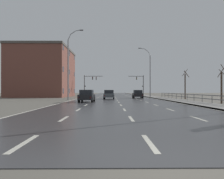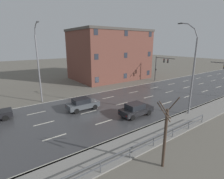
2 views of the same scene
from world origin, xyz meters
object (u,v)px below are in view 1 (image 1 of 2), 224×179
object	(u,v)px
street_lamp_midground	(149,73)
street_lamp_left_bank	(69,65)
car_mid_centre	(109,94)
car_far_left	(87,96)
car_near_left	(138,94)
traffic_signal_right	(141,83)
traffic_signal_left	(89,82)
brick_building	(44,73)

from	to	relation	value
street_lamp_midground	street_lamp_left_bank	size ratio (longest dim) A/B	0.97
car_mid_centre	car_far_left	bearing A→B (deg)	-104.94
car_near_left	traffic_signal_right	bearing A→B (deg)	81.45
traffic_signal_left	car_near_left	bearing A→B (deg)	-58.00
traffic_signal_right	car_near_left	bearing A→B (deg)	-99.74
street_lamp_left_bank	traffic_signal_left	world-z (taller)	street_lamp_left_bank
street_lamp_left_bank	brick_building	xyz separation A→B (m)	(-9.35, 18.55, 0.34)
car_mid_centre	car_far_left	distance (m)	10.19
traffic_signal_left	brick_building	xyz separation A→B (m)	(-10.16, -6.51, 1.90)
brick_building	car_near_left	bearing A→B (deg)	-27.30
car_near_left	street_lamp_midground	bearing A→B (deg)	60.86
car_near_left	brick_building	world-z (taller)	brick_building
car_mid_centre	street_lamp_left_bank	bearing A→B (deg)	-150.05
street_lamp_midground	car_far_left	size ratio (longest dim) A/B	2.58
car_far_left	brick_building	world-z (taller)	brick_building
traffic_signal_right	car_far_left	size ratio (longest dim) A/B	1.34
traffic_signal_left	street_lamp_midground	bearing A→B (deg)	-40.07
car_far_left	car_mid_centre	bearing A→B (deg)	75.62
brick_building	traffic_signal_left	bearing A→B (deg)	32.67
car_near_left	car_far_left	world-z (taller)	same
car_far_left	car_near_left	bearing A→B (deg)	61.26
traffic_signal_right	car_mid_centre	distance (m)	23.40
street_lamp_left_bank	car_near_left	size ratio (longest dim) A/B	2.66
car_far_left	brick_building	xyz separation A→B (m)	(-12.77, 24.91, 4.92)
car_near_left	car_mid_centre	size ratio (longest dim) A/B	1.00
car_mid_centre	brick_building	distance (m)	22.25
street_lamp_midground	traffic_signal_right	xyz separation A→B (m)	(-0.24, 11.86, -1.60)
street_lamp_midground	traffic_signal_left	size ratio (longest dim) A/B	1.93
street_lamp_left_bank	street_lamp_midground	bearing A→B (deg)	41.64
car_near_left	street_lamp_left_bank	bearing A→B (deg)	-145.30
car_near_left	brick_building	size ratio (longest dim) A/B	0.24
street_lamp_left_bank	traffic_signal_right	distance (m)	29.10
traffic_signal_left	car_near_left	distance (m)	20.68
street_lamp_left_bank	car_near_left	xyz separation A→B (m)	(11.65, 7.71, -4.58)
traffic_signal_left	brick_building	world-z (taller)	brick_building
car_far_left	brick_building	bearing A→B (deg)	118.74
car_mid_centre	brick_building	xyz separation A→B (m)	(-15.57, 15.12, 4.92)
car_near_left	car_mid_centre	bearing A→B (deg)	-140.58
street_lamp_midground	car_far_left	xyz separation A→B (m)	(-11.46, -19.59, -4.41)
street_lamp_left_bank	car_far_left	xyz separation A→B (m)	(3.41, -6.36, -4.58)
traffic_signal_left	street_lamp_left_bank	bearing A→B (deg)	-91.84
street_lamp_left_bank	car_near_left	bearing A→B (deg)	33.50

